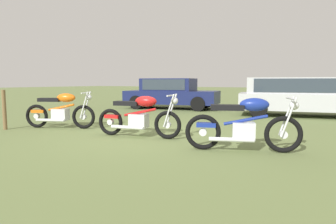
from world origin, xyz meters
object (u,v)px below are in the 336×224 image
Objects in this scene: motorcycle_blue at (244,125)px; car_navy at (171,92)px; motorcycle_red at (139,116)px; car_silver at (298,94)px; fence_post_wooden at (4,110)px; motorcycle_orange at (60,111)px.

car_navy is at bearing 108.29° from motorcycle_blue.
car_silver reaches higher than motorcycle_red.
fence_post_wooden is (-3.72, -1.00, 0.05)m from motorcycle_red.
fence_post_wooden is at bearing -144.02° from car_silver.
motorcycle_orange is at bearing 40.18° from fence_post_wooden.
motorcycle_red is 0.42× the size of car_silver.
fence_post_wooden is at bearing -107.20° from car_navy.
car_silver reaches higher than motorcycle_orange.
motorcycle_blue is 8.66m from car_navy.
fence_post_wooden is (-0.68, -7.57, -0.27)m from car_navy.
car_navy is at bearing 164.16° from car_silver.
car_silver is (0.09, 6.45, 0.34)m from motorcycle_blue.
car_navy reaches higher than motorcycle_orange.
car_silver reaches higher than motorcycle_blue.
car_silver is at bearing 67.96° from motorcycle_blue.
motorcycle_orange is 2.62m from motorcycle_red.
motorcycle_blue is at bearing -14.61° from motorcycle_red.
fence_post_wooden is at bearing 166.97° from motorcycle_blue.
car_navy is at bearing 69.81° from motorcycle_orange.
motorcycle_blue is 1.87× the size of fence_post_wooden.
motorcycle_orange is 0.39× the size of car_silver.
motorcycle_blue is 6.25m from fence_post_wooden.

